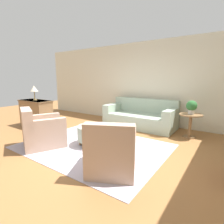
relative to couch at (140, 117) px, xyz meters
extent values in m
plane|color=#996638|center=(-0.13, -2.20, -0.32)|extent=(16.00, 16.00, 0.00)
cube|color=beige|center=(-0.13, 0.63, 1.08)|extent=(9.54, 0.12, 2.80)
cube|color=#BCB2C1|center=(-0.13, -2.20, -0.31)|extent=(3.25, 2.43, 0.01)
cube|color=#9EB29E|center=(0.00, -0.06, -0.10)|extent=(2.26, 1.00, 0.43)
cube|color=#9EB29E|center=(0.00, 0.34, 0.35)|extent=(2.26, 0.20, 0.47)
cube|color=#9EB29E|center=(-1.01, -0.08, 0.24)|extent=(0.24, 0.96, 0.26)
cube|color=#9EB29E|center=(1.01, -0.08, 0.24)|extent=(0.24, 0.96, 0.26)
cube|color=olive|center=(0.00, -0.53, -0.29)|extent=(2.04, 0.05, 0.06)
cube|color=tan|center=(-1.10, -2.82, -0.09)|extent=(1.07, 1.12, 0.43)
cube|color=tan|center=(-1.25, -3.13, 0.36)|extent=(0.78, 0.51, 0.46)
cube|color=tan|center=(-0.81, -2.94, 0.25)|extent=(0.49, 0.81, 0.26)
cube|color=tan|center=(-1.37, -2.67, 0.25)|extent=(0.49, 0.81, 0.26)
cube|color=olive|center=(-0.92, -2.46, -0.28)|extent=(0.64, 0.35, 0.06)
cube|color=tan|center=(0.84, -2.82, -0.09)|extent=(1.07, 1.12, 0.43)
cube|color=tan|center=(0.99, -3.13, 0.36)|extent=(0.78, 0.51, 0.46)
cube|color=tan|center=(1.12, -2.67, 0.25)|extent=(0.49, 0.81, 0.26)
cube|color=tan|center=(0.55, -2.94, 0.25)|extent=(0.49, 0.81, 0.26)
cube|color=olive|center=(0.66, -2.46, -0.28)|extent=(0.64, 0.35, 0.06)
cylinder|color=#9EB29E|center=(-0.20, -2.11, -0.02)|extent=(0.75, 0.75, 0.33)
cylinder|color=olive|center=(-0.43, -2.33, -0.25)|extent=(0.05, 0.05, 0.12)
cylinder|color=olive|center=(0.02, -2.33, -0.25)|extent=(0.05, 0.05, 0.12)
cylinder|color=olive|center=(-0.43, -1.89, -0.25)|extent=(0.05, 0.05, 0.12)
cylinder|color=olive|center=(0.02, -1.89, -0.25)|extent=(0.05, 0.05, 0.12)
cylinder|color=olive|center=(1.57, -0.23, 0.31)|extent=(0.59, 0.59, 0.03)
cylinder|color=olive|center=(1.57, -0.23, -0.01)|extent=(0.08, 0.08, 0.61)
cylinder|color=olive|center=(1.57, -0.23, -0.30)|extent=(0.32, 0.32, 0.03)
cube|color=olive|center=(-2.83, -1.93, 0.12)|extent=(1.15, 0.50, 0.87)
cube|color=brown|center=(-2.83, -1.93, 0.54)|extent=(1.19, 0.54, 0.03)
cylinder|color=beige|center=(1.57, -0.23, 0.38)|extent=(0.15, 0.15, 0.11)
sphere|color=#2D6B33|center=(1.57, -0.23, 0.55)|extent=(0.27, 0.27, 0.27)
cylinder|color=tan|center=(-2.83, -1.93, 0.57)|extent=(0.13, 0.13, 0.03)
cylinder|color=tan|center=(-2.83, -1.93, 0.71)|extent=(0.03, 0.03, 0.26)
cone|color=beige|center=(-2.83, -1.93, 0.93)|extent=(0.24, 0.24, 0.18)
camera|label=1|loc=(2.43, -5.13, 1.24)|focal=28.00mm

